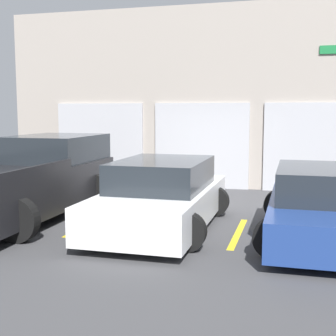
# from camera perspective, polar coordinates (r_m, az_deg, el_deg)

# --- Properties ---
(ground_plane) EXTENTS (28.00, 28.00, 0.00)m
(ground_plane) POSITION_cam_1_polar(r_m,az_deg,el_deg) (10.85, 2.01, -4.88)
(ground_plane) COLOR #3D3D3F
(shophouse_building) EXTENTS (12.47, 0.68, 5.22)m
(shophouse_building) POSITION_cam_1_polar(r_m,az_deg,el_deg) (13.84, 5.16, 8.30)
(shophouse_building) COLOR #9E9389
(shophouse_building) RESTS_ON ground
(pickup_truck) EXTENTS (2.46, 5.07, 1.67)m
(pickup_truck) POSITION_cam_1_polar(r_m,az_deg,el_deg) (10.28, -16.31, -1.34)
(pickup_truck) COLOR black
(pickup_truck) RESTS_ON ground
(sedan_white) EXTENTS (2.23, 4.22, 1.30)m
(sedan_white) POSITION_cam_1_polar(r_m,az_deg,el_deg) (8.91, -0.79, -3.49)
(sedan_white) COLOR white
(sedan_white) RESTS_ON ground
(sedan_side) EXTENTS (2.19, 4.24, 1.25)m
(sedan_side) POSITION_cam_1_polar(r_m,az_deg,el_deg) (8.60, 18.40, -4.40)
(sedan_side) COLOR navy
(sedan_side) RESTS_ON ground
(parking_stripe_left) EXTENTS (0.12, 2.20, 0.01)m
(parking_stripe_left) POSITION_cam_1_polar(r_m,az_deg,el_deg) (9.51, -9.42, -6.64)
(parking_stripe_left) COLOR gold
(parking_stripe_left) RESTS_ON ground
(parking_stripe_centre) EXTENTS (0.12, 2.20, 0.01)m
(parking_stripe_centre) POSITION_cam_1_polar(r_m,az_deg,el_deg) (8.73, 8.53, -7.85)
(parking_stripe_centre) COLOR gold
(parking_stripe_centre) RESTS_ON ground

